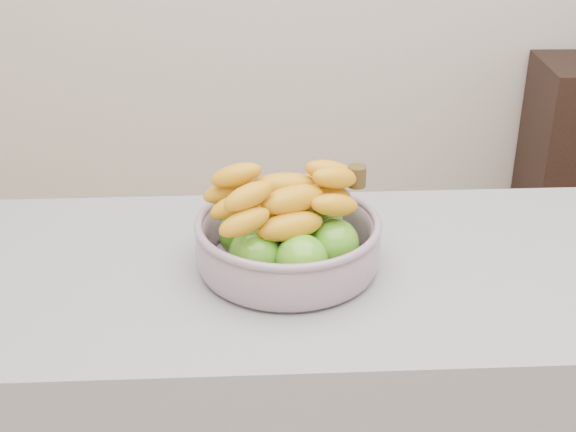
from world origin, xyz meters
name	(u,v)px	position (x,y,z in m)	size (l,w,h in m)	color
fruit_bowl	(288,237)	(-0.23, 0.25, 0.96)	(0.32, 0.32, 0.18)	#AAB8CC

